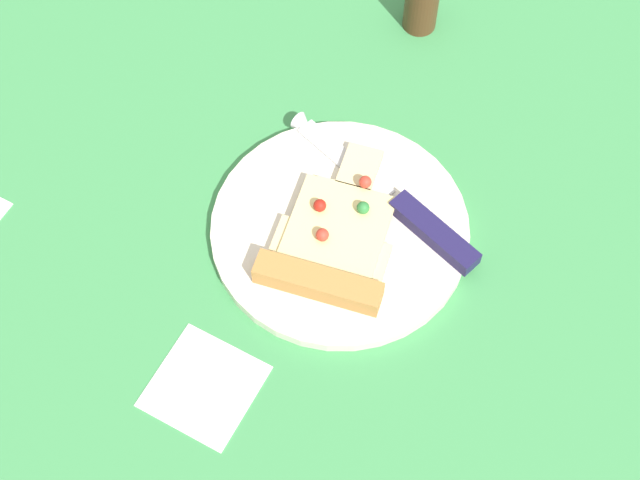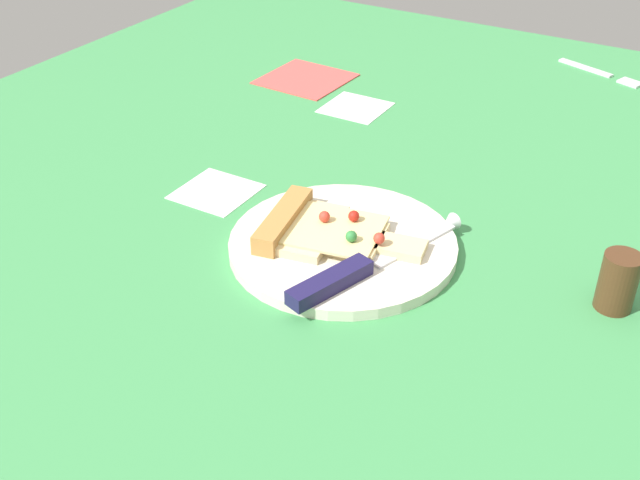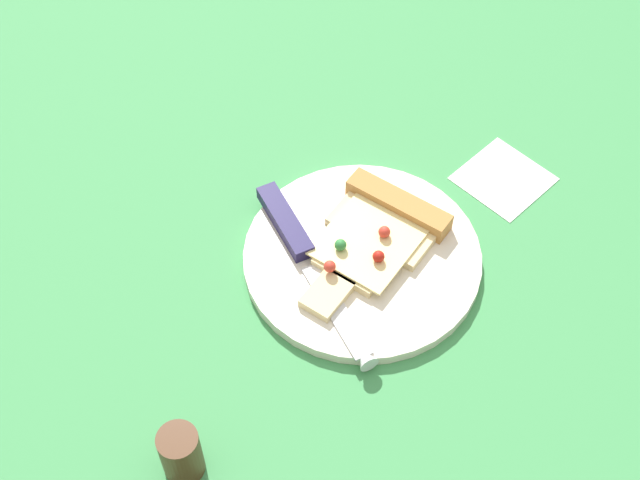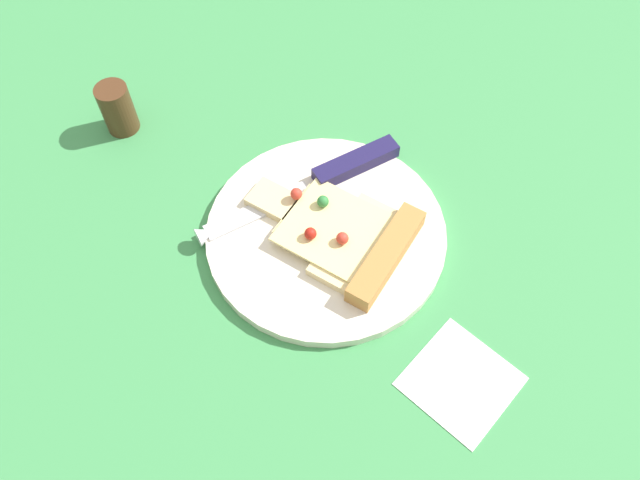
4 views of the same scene
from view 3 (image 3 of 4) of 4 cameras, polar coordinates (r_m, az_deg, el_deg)
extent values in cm
cube|color=#3D8C4C|center=(93.63, 2.80, -5.15)|extent=(154.15, 154.15, 3.00)
cube|color=white|center=(105.18, 11.44, 3.74)|extent=(9.00, 9.00, 0.20)
cylinder|color=silver|center=(95.50, 2.67, -1.13)|extent=(25.03, 25.03, 1.27)
cube|color=beige|center=(96.68, 3.99, 0.85)|extent=(11.93, 7.96, 1.00)
cube|color=beige|center=(93.82, 2.19, -1.33)|extent=(8.12, 6.85, 1.00)
cube|color=beige|center=(91.43, 0.46, -3.43)|extent=(4.51, 5.78, 1.00)
cube|color=#EDD88C|center=(94.57, 3.04, -0.09)|extent=(10.91, 11.55, 0.30)
cube|color=#B27A3D|center=(97.88, 4.95, 2.20)|extent=(12.27, 4.81, 2.20)
sphere|color=red|center=(94.46, 4.06, 0.51)|extent=(1.26, 1.26, 1.26)
sphere|color=red|center=(91.57, 0.56, -1.72)|extent=(1.25, 1.25, 1.25)
sphere|color=#2D7A38|center=(93.23, 1.30, -0.31)|extent=(1.25, 1.25, 1.25)
sphere|color=#B21E14|center=(92.53, 3.70, -1.04)|extent=(1.25, 1.25, 1.25)
cube|color=silver|center=(90.83, 1.03, -4.41)|extent=(12.03, 5.59, 0.30)
cone|color=silver|center=(88.15, 2.83, -7.35)|extent=(2.52, 2.52, 2.00)
cube|color=#1E1947|center=(96.57, -2.21, 1.18)|extent=(10.19, 5.16, 1.60)
cylinder|color=#4C2D19|center=(82.74, -8.72, -13.13)|extent=(3.71, 3.71, 6.09)
camera|label=1|loc=(1.00, 18.43, 51.76)|focal=52.04mm
camera|label=2|loc=(1.05, -42.58, 24.71)|focal=44.17mm
camera|label=4|loc=(0.70, 38.43, 24.82)|focal=35.17mm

